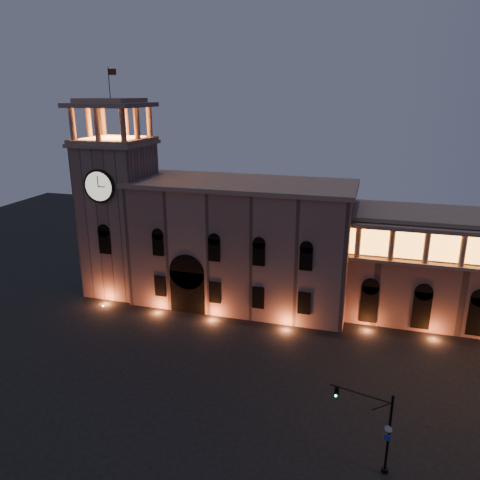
{
  "coord_description": "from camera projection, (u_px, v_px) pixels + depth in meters",
  "views": [
    {
      "loc": [
        15.15,
        -38.57,
        29.11
      ],
      "look_at": [
        -0.51,
        16.0,
        11.19
      ],
      "focal_mm": 35.0,
      "sensor_mm": 36.0,
      "label": 1
    }
  ],
  "objects": [
    {
      "name": "ground",
      "position": [
        202.0,
        389.0,
        48.11
      ],
      "size": [
        160.0,
        160.0,
        0.0
      ],
      "primitive_type": "plane",
      "color": "black",
      "rests_on": "ground"
    },
    {
      "name": "government_building",
      "position": [
        241.0,
        243.0,
        66.11
      ],
      "size": [
        30.8,
        12.8,
        17.6
      ],
      "color": "#856357",
      "rests_on": "ground"
    },
    {
      "name": "clock_tower",
      "position": [
        119.0,
        211.0,
        68.96
      ],
      "size": [
        9.8,
        9.8,
        32.4
      ],
      "color": "#856357",
      "rests_on": "ground"
    },
    {
      "name": "traffic_light",
      "position": [
        378.0,
        429.0,
        36.9
      ],
      "size": [
        5.12,
        1.5,
        7.19
      ],
      "rotation": [
        0.0,
        0.0,
        -0.24
      ],
      "color": "black",
      "rests_on": "ground"
    }
  ]
}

